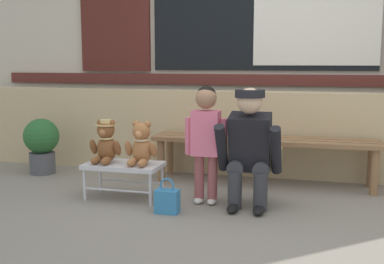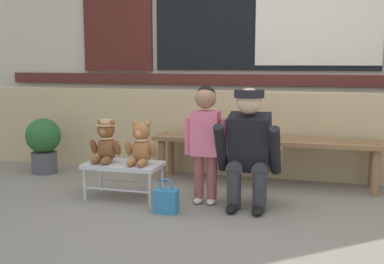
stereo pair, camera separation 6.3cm
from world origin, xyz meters
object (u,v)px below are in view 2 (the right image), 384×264
object	(u,v)px
adult_crouching	(250,148)
handbag_on_ground	(166,200)
teddy_bear_plain	(141,145)
potted_plant	(44,142)
wooden_bench_long	(265,145)
small_display_bench	(124,167)
child_standing	(205,132)
teddy_bear_with_hat	(106,142)

from	to	relation	value
adult_crouching	handbag_on_ground	size ratio (longest dim) A/B	3.49
teddy_bear_plain	handbag_on_ground	distance (m)	0.57
adult_crouching	potted_plant	size ratio (longest dim) A/B	1.67
wooden_bench_long	potted_plant	xyz separation A→B (m)	(-2.25, -0.16, -0.05)
small_display_bench	handbag_on_ground	xyz separation A→B (m)	(0.48, -0.29, -0.17)
child_standing	handbag_on_ground	size ratio (longest dim) A/B	3.52
wooden_bench_long	adult_crouching	xyz separation A→B (m)	(-0.02, -0.75, 0.11)
teddy_bear_with_hat	teddy_bear_plain	bearing A→B (deg)	-0.13
teddy_bear_plain	handbag_on_ground	xyz separation A→B (m)	(0.32, -0.29, -0.37)
child_standing	wooden_bench_long	bearing A→B (deg)	62.90
adult_crouching	handbag_on_ground	distance (m)	0.77
teddy_bear_plain	teddy_bear_with_hat	bearing A→B (deg)	179.87
teddy_bear_plain	child_standing	world-z (taller)	child_standing
wooden_bench_long	potted_plant	distance (m)	2.26
teddy_bear_with_hat	handbag_on_ground	size ratio (longest dim) A/B	1.34
wooden_bench_long	potted_plant	bearing A→B (deg)	-175.95
teddy_bear_plain	adult_crouching	xyz separation A→B (m)	(0.91, 0.02, 0.02)
teddy_bear_with_hat	handbag_on_ground	world-z (taller)	teddy_bear_with_hat
teddy_bear_plain	child_standing	distance (m)	0.56
teddy_bear_with_hat	child_standing	xyz separation A→B (m)	(0.86, 0.03, 0.12)
wooden_bench_long	child_standing	size ratio (longest dim) A/B	2.19
teddy_bear_plain	potted_plant	xyz separation A→B (m)	(-1.33, 0.62, -0.14)
handbag_on_ground	adult_crouching	bearing A→B (deg)	27.89
potted_plant	teddy_bear_plain	bearing A→B (deg)	-24.86
wooden_bench_long	handbag_on_ground	xyz separation A→B (m)	(-0.61, -1.07, -0.28)
handbag_on_ground	potted_plant	xyz separation A→B (m)	(-1.64, 0.91, 0.23)
teddy_bear_plain	adult_crouching	bearing A→B (deg)	1.28
adult_crouching	potted_plant	xyz separation A→B (m)	(-2.24, 0.60, -0.16)
handbag_on_ground	small_display_bench	bearing A→B (deg)	148.58
teddy_bear_plain	adult_crouching	distance (m)	0.91
teddy_bear_with_hat	small_display_bench	bearing A→B (deg)	-0.77
teddy_bear_with_hat	adult_crouching	bearing A→B (deg)	0.91
teddy_bear_plain	potted_plant	distance (m)	1.47
wooden_bench_long	child_standing	distance (m)	0.87
adult_crouching	teddy_bear_with_hat	bearing A→B (deg)	-179.09
teddy_bear_with_hat	teddy_bear_plain	size ratio (longest dim) A/B	1.00
handbag_on_ground	wooden_bench_long	bearing A→B (deg)	60.27
potted_plant	small_display_bench	bearing A→B (deg)	-27.84
teddy_bear_with_hat	teddy_bear_plain	world-z (taller)	same
wooden_bench_long	handbag_on_ground	world-z (taller)	wooden_bench_long
teddy_bear_plain	adult_crouching	world-z (taller)	adult_crouching
wooden_bench_long	small_display_bench	size ratio (longest dim) A/B	3.28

